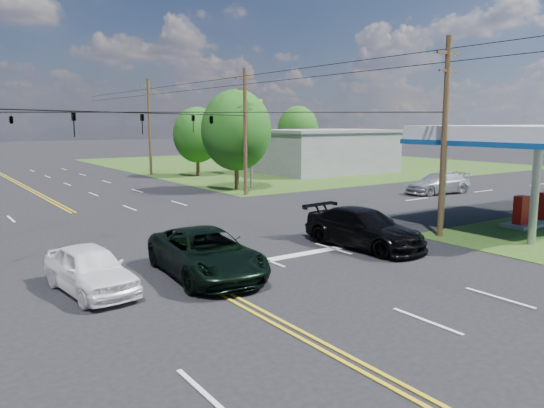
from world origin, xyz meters
TOP-DOWN VIEW (x-y plane):
  - ground at (0.00, 12.00)m, footprint 280.00×280.00m
  - grass_ne at (35.00, 44.00)m, footprint 46.00×48.00m
  - stop_bar at (5.00, 4.00)m, footprint 10.00×0.50m
  - retail_ne at (30.00, 32.00)m, footprint 14.00×10.00m
  - gas_canopy at (19.50, 2.00)m, footprint 12.20×8.20m
  - pole_se at (13.00, 3.00)m, footprint 1.60×0.28m
  - pole_ne at (13.00, 21.00)m, footprint 1.60×0.28m
  - pole_right_far at (13.00, 40.00)m, footprint 1.60×0.28m
  - span_wire_signals at (0.00, 12.00)m, footprint 26.00×18.00m
  - power_lines at (0.00, 10.00)m, footprint 26.04×100.00m
  - tree_right_a at (14.00, 24.00)m, footprint 5.70×5.70m
  - tree_right_b at (16.50, 36.00)m, footprint 4.94×4.94m
  - tree_far_r at (34.00, 42.00)m, footprint 5.32×5.32m
  - pickup_dkgreen at (0.50, 3.50)m, footprint 3.36×6.32m
  - suv_black at (8.36, 3.50)m, footprint 2.95×6.13m
  - pickup_white at (-3.50, 4.00)m, footprint 2.30×4.74m
  - sedan_far at (25.79, 13.22)m, footprint 5.80×2.95m
  - polesign_ne at (15.57, 24.26)m, footprint 2.07×0.43m

SIDE VIEW (x-z plane):
  - ground at x=0.00m, z-range 0.00..0.00m
  - grass_ne at x=35.00m, z-range -0.01..0.01m
  - stop_bar at x=5.00m, z-range -0.01..0.01m
  - pickup_white at x=-3.50m, z-range 0.00..1.56m
  - sedan_far at x=25.79m, z-range 0.00..1.61m
  - pickup_dkgreen at x=0.50m, z-range 0.00..1.69m
  - suv_black at x=8.36m, z-range 0.00..1.72m
  - retail_ne at x=30.00m, z-range 0.00..4.40m
  - tree_right_b at x=16.50m, z-range 0.68..7.76m
  - tree_far_r at x=34.00m, z-range 0.73..8.36m
  - gas_canopy at x=19.50m, z-range 2.04..7.39m
  - tree_right_a at x=14.00m, z-range 0.78..8.96m
  - pole_se at x=13.00m, z-range 0.17..9.67m
  - pole_ne at x=13.00m, z-range 0.17..9.67m
  - pole_right_far at x=13.00m, z-range 0.17..10.17m
  - polesign_ne at x=15.57m, z-range 2.01..9.49m
  - span_wire_signals at x=0.00m, z-range 5.43..6.56m
  - power_lines at x=0.00m, z-range 8.28..8.92m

